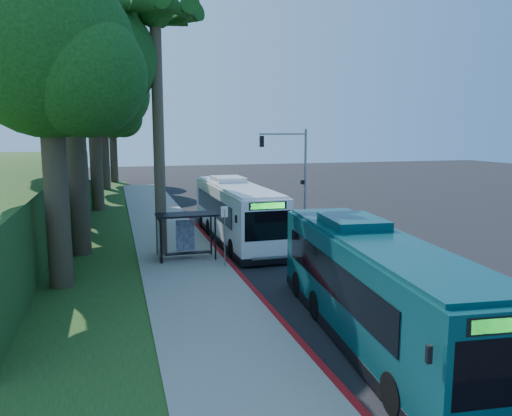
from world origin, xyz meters
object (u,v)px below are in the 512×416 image
object	(u,v)px
white_bus	(236,211)
teal_bus	(374,286)
pickup	(264,207)
bus_shelter	(182,227)

from	to	relation	value
white_bus	teal_bus	world-z (taller)	white_bus
teal_bus	pickup	world-z (taller)	teal_bus
white_bus	teal_bus	xyz separation A→B (m)	(0.74, -16.00, -0.02)
bus_shelter	teal_bus	size ratio (longest dim) A/B	0.25
teal_bus	pickup	bearing A→B (deg)	87.15
pickup	white_bus	bearing A→B (deg)	-99.96
teal_bus	bus_shelter	bearing A→B (deg)	116.91
pickup	bus_shelter	bearing A→B (deg)	-106.11
white_bus	bus_shelter	bearing A→B (deg)	-134.78
white_bus	teal_bus	distance (m)	16.02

